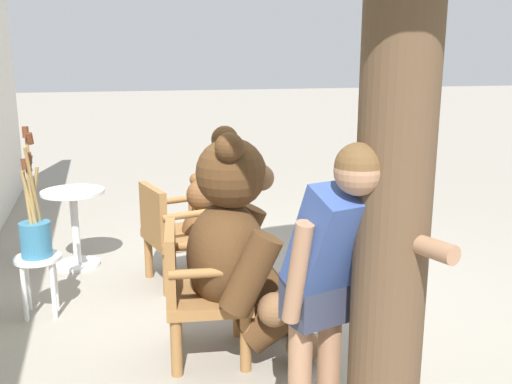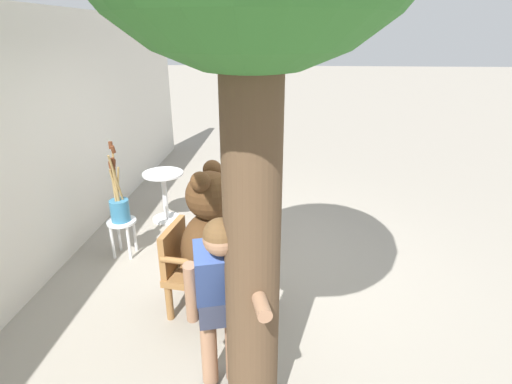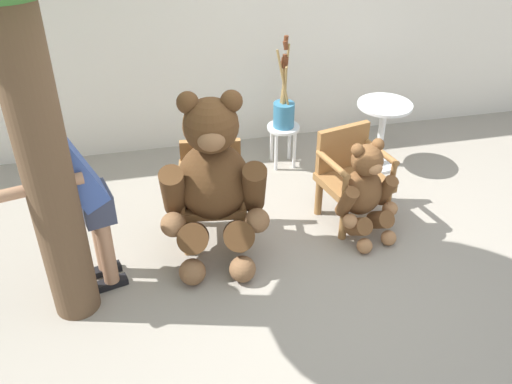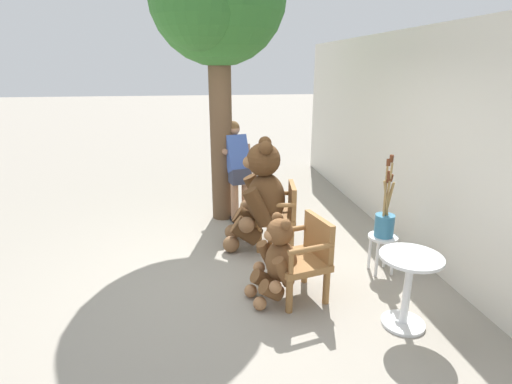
% 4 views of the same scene
% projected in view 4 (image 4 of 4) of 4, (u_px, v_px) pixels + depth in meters
% --- Properties ---
extents(ground_plane, '(60.00, 60.00, 0.00)m').
position_uv_depth(ground_plane, '(237.00, 270.00, 4.78)').
color(ground_plane, gray).
extents(back_wall, '(10.00, 0.16, 2.80)m').
position_uv_depth(back_wall, '(438.00, 150.00, 4.69)').
color(back_wall, silver).
rests_on(back_wall, ground).
extents(wooden_chair_left, '(0.63, 0.59, 0.86)m').
position_uv_depth(wooden_chair_left, '(279.00, 213.00, 5.33)').
color(wooden_chair_left, olive).
rests_on(wooden_chair_left, ground).
extents(wooden_chair_right, '(0.67, 0.64, 0.86)m').
position_uv_depth(wooden_chair_right, '(304.00, 256.00, 4.14)').
color(wooden_chair_right, olive).
rests_on(wooden_chair_right, ground).
extents(teddy_bear_large, '(0.90, 0.88, 1.47)m').
position_uv_depth(teddy_bear_large, '(260.00, 195.00, 5.24)').
color(teddy_bear_large, '#4C3019').
rests_on(teddy_bear_large, ground).
extents(teddy_bear_small, '(0.58, 0.58, 0.92)m').
position_uv_depth(teddy_bear_small, '(277.00, 259.00, 4.08)').
color(teddy_bear_small, brown).
rests_on(teddy_bear_small, ground).
extents(person_visitor, '(0.73, 0.61, 1.54)m').
position_uv_depth(person_visitor, '(237.00, 163.00, 6.11)').
color(person_visitor, black).
rests_on(person_visitor, ground).
extents(white_stool, '(0.34, 0.34, 0.46)m').
position_uv_depth(white_stool, '(382.00, 244.00, 4.65)').
color(white_stool, silver).
rests_on(white_stool, ground).
extents(brush_bucket, '(0.22, 0.22, 0.96)m').
position_uv_depth(brush_bucket, '(385.00, 219.00, 4.56)').
color(brush_bucket, teal).
rests_on(brush_bucket, white_stool).
extents(round_side_table, '(0.56, 0.56, 0.72)m').
position_uv_depth(round_side_table, '(408.00, 283.00, 3.65)').
color(round_side_table, silver).
rests_on(round_side_table, ground).
extents(patio_tree, '(2.02, 1.93, 4.25)m').
position_uv_depth(patio_tree, '(214.00, 1.00, 5.44)').
color(patio_tree, brown).
rests_on(patio_tree, ground).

